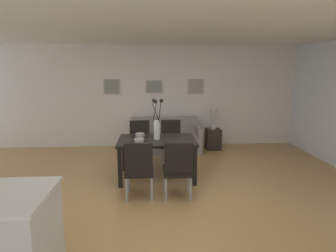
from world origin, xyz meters
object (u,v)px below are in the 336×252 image
dining_chair_near_right (140,140)px  dining_chair_far_right (171,140)px  table_lamp (214,114)px  framed_picture_right (196,86)px  bowl_near_right (140,135)px  side_table (213,139)px  framed_picture_left (112,87)px  dining_chair_near_left (139,167)px  dining_chair_far_left (178,167)px  centerpiece_vase (157,124)px  bowl_near_left (139,140)px  dining_table (157,144)px  framed_picture_center (154,87)px  sofa (165,139)px

dining_chair_near_right → dining_chair_far_right: 0.66m
table_lamp → framed_picture_right: bearing=131.7°
bowl_near_right → side_table: size_ratio=0.33×
dining_chair_far_right → table_lamp: table_lamp is taller
bowl_near_right → framed_picture_left: size_ratio=0.41×
framed_picture_left → framed_picture_right: (2.16, -0.00, -0.00)m
dining_chair_near_left → dining_chair_far_left: size_ratio=1.00×
centerpiece_vase → bowl_near_left: bearing=-145.8°
dining_chair_near_left → framed_picture_right: 3.64m
dining_table → framed_picture_center: framed_picture_center is taller
framed_picture_center → dining_chair_near_right: bearing=-102.9°
bowl_near_left → table_lamp: 2.77m
framed_picture_center → framed_picture_left: bearing=-180.0°
dining_chair_near_left → framed_picture_right: size_ratio=2.22×
dining_chair_near_right → framed_picture_left: 1.96m
table_lamp → framed_picture_center: bearing=163.2°
dining_chair_near_right → framed_picture_center: 1.85m
dining_table → dining_chair_near_right: (-0.34, 0.86, -0.14)m
dining_chair_near_right → dining_chair_near_left: bearing=-88.7°
dining_chair_far_right → bowl_near_left: dining_chair_far_right is taller
dining_table → framed_picture_center: bearing=90.0°
centerpiece_vase → framed_picture_left: 2.63m
bowl_near_right → framed_picture_right: size_ratio=0.41×
sofa → framed_picture_left: bearing=160.2°
dining_chair_far_right → framed_picture_center: size_ratio=2.13×
sofa → framed_picture_left: framed_picture_left is taller
bowl_near_right → sofa: 1.81m
dining_chair_far_right → framed_picture_left: bearing=133.8°
dining_chair_far_right → sofa: 1.00m
dining_chair_far_left → centerpiece_vase: 1.08m
bowl_near_left → framed_picture_left: framed_picture_left is taller
bowl_near_right → framed_picture_right: 2.66m
bowl_near_right → dining_chair_far_right: bearing=46.4°
framed_picture_right → dining_table: bearing=-114.7°
bowl_near_right → centerpiece_vase: bearing=-33.8°
dining_chair_far_left → framed_picture_center: bearing=95.2°
framed_picture_center → dining_table: bearing=-90.0°
framed_picture_left → framed_picture_center: (1.08, 0.00, -0.00)m
dining_table → bowl_near_right: 0.40m
side_table → framed_picture_left: (-2.55, 0.45, 1.30)m
dining_chair_near_right → framed_picture_right: framed_picture_right is taller
dining_chair_near_left → centerpiece_vase: centerpiece_vase is taller
dining_chair_near_right → framed_picture_center: framed_picture_center is taller
dining_table → dining_chair_far_left: dining_chair_far_left is taller
table_lamp → framed_picture_center: size_ratio=1.18×
framed_picture_right → bowl_near_right: bearing=-123.2°
dining_chair_far_left → framed_picture_right: size_ratio=2.22×
sofa → framed_picture_left: size_ratio=4.14×
dining_chair_far_right → dining_chair_near_left: bearing=-109.6°
bowl_near_left → sofa: bowl_near_left is taller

